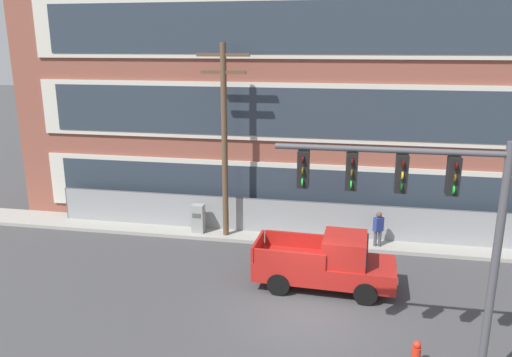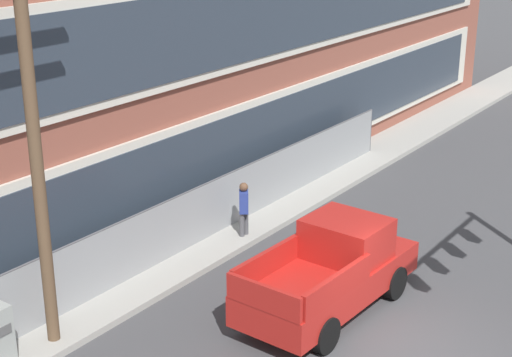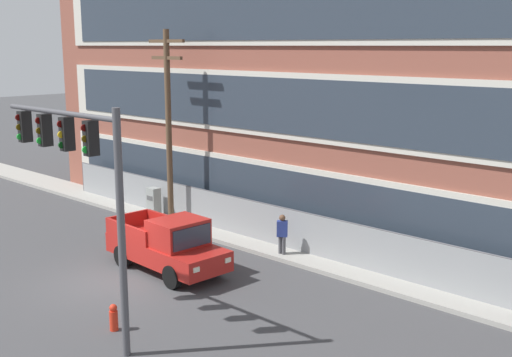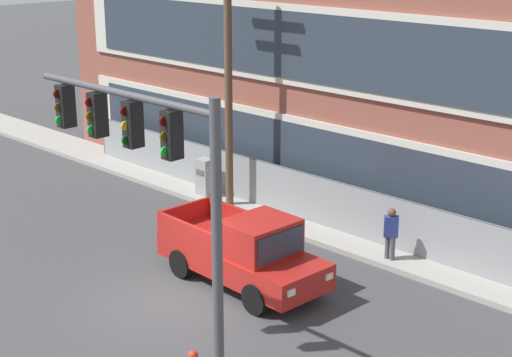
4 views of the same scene
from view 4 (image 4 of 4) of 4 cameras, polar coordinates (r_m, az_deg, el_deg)
ground_plane at (r=20.36m, az=-6.43°, el=-9.03°), size 160.00×160.00×0.00m
sidewalk_building_side at (r=24.59m, az=5.47°, el=-3.97°), size 80.00×1.93×0.16m
chain_link_fence at (r=24.71m, az=5.00°, el=-1.85°), size 23.73×0.06×1.74m
traffic_signal_mast at (r=14.90m, az=-7.62°, el=0.67°), size 5.41×0.43×6.42m
pickup_truck_red at (r=20.80m, az=-0.82°, el=-5.42°), size 5.08×2.19×2.04m
utility_pole_near_corner at (r=25.68m, az=-2.03°, el=7.78°), size 2.25×0.26×8.57m
electrical_cabinet at (r=27.61m, az=-3.73°, el=-0.04°), size 0.56×0.46×1.47m
pedestrian_near_cabinet at (r=22.43m, az=9.78°, el=-3.87°), size 0.46×0.43×1.69m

